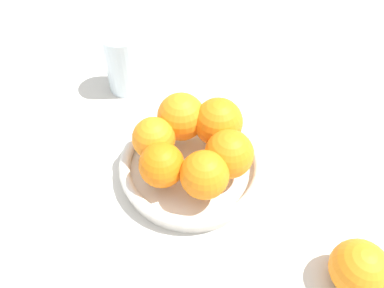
# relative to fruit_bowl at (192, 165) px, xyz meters

# --- Properties ---
(ground_plane) EXTENTS (4.00, 4.00, 0.00)m
(ground_plane) POSITION_rel_fruit_bowl_xyz_m (0.00, 0.00, -0.02)
(ground_plane) COLOR beige
(fruit_bowl) EXTENTS (0.24, 0.24, 0.03)m
(fruit_bowl) POSITION_rel_fruit_bowl_xyz_m (0.00, 0.00, 0.00)
(fruit_bowl) COLOR silver
(fruit_bowl) RESTS_ON ground_plane
(orange_pile) EXTENTS (0.20, 0.19, 0.08)m
(orange_pile) POSITION_rel_fruit_bowl_xyz_m (-0.00, 0.01, 0.05)
(orange_pile) COLOR orange
(orange_pile) RESTS_ON fruit_bowl
(stray_orange) EXTENTS (0.08, 0.08, 0.08)m
(stray_orange) POSITION_rel_fruit_bowl_xyz_m (0.26, 0.11, 0.02)
(stray_orange) COLOR orange
(stray_orange) RESTS_ON ground_plane
(drinking_glass) EXTENTS (0.07, 0.07, 0.12)m
(drinking_glass) POSITION_rel_fruit_bowl_xyz_m (-0.26, -0.02, 0.04)
(drinking_glass) COLOR silver
(drinking_glass) RESTS_ON ground_plane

